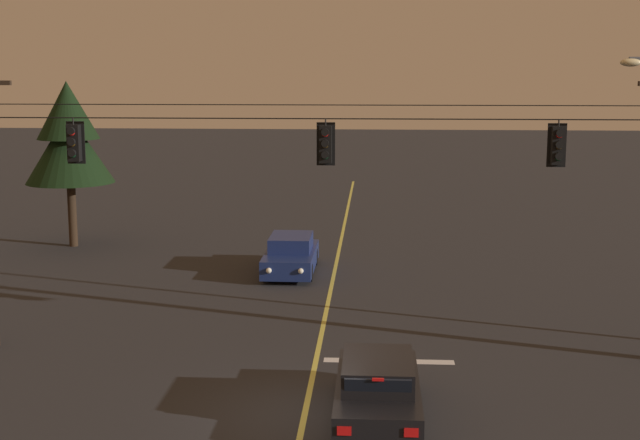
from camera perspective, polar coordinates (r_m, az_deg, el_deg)
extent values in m
plane|color=#28282B|center=(19.99, -0.99, -12.40)|extent=(180.00, 180.00, 0.00)
cube|color=#D1C64C|center=(29.75, 0.62, -4.88)|extent=(0.14, 60.00, 0.01)
cube|color=silver|center=(23.40, 4.45, -9.05)|extent=(3.40, 0.36, 0.01)
cylinder|color=black|center=(22.82, -0.16, 6.55)|extent=(17.84, 0.03, 0.03)
cylinder|color=black|center=(22.80, -0.16, 7.43)|extent=(17.84, 0.02, 0.02)
cylinder|color=black|center=(24.12, -15.63, 6.15)|extent=(0.04, 0.04, 0.18)
cube|color=black|center=(24.16, -15.57, 4.80)|extent=(0.32, 0.26, 0.96)
cube|color=black|center=(24.29, -15.45, 4.83)|extent=(0.48, 0.03, 1.12)
sphere|color=red|center=(23.98, -15.72, 5.45)|extent=(0.17, 0.17, 0.17)
cylinder|color=black|center=(23.94, -15.76, 5.55)|extent=(0.20, 0.10, 0.20)
sphere|color=#3D280A|center=(24.01, -15.69, 4.77)|extent=(0.17, 0.17, 0.17)
cylinder|color=black|center=(23.97, -15.73, 4.86)|extent=(0.20, 0.10, 0.20)
sphere|color=black|center=(24.03, -15.66, 4.08)|extent=(0.17, 0.17, 0.17)
cylinder|color=black|center=(23.99, -15.69, 4.18)|extent=(0.20, 0.10, 0.20)
cylinder|color=black|center=(22.81, 0.36, 6.32)|extent=(0.04, 0.04, 0.18)
cube|color=black|center=(22.86, 0.36, 4.89)|extent=(0.32, 0.26, 0.96)
cube|color=black|center=(23.00, 0.38, 4.93)|extent=(0.48, 0.03, 1.12)
sphere|color=red|center=(22.67, 0.34, 5.59)|extent=(0.17, 0.17, 0.17)
cylinder|color=black|center=(22.63, 0.33, 5.68)|extent=(0.20, 0.10, 0.20)
sphere|color=#3D280A|center=(22.70, 0.34, 4.86)|extent=(0.17, 0.17, 0.17)
cylinder|color=black|center=(22.65, 0.33, 4.96)|extent=(0.20, 0.10, 0.20)
sphere|color=black|center=(22.72, 0.34, 4.14)|extent=(0.17, 0.17, 0.17)
cylinder|color=black|center=(22.68, 0.33, 4.23)|extent=(0.20, 0.10, 0.20)
cylinder|color=black|center=(23.24, 15.14, 6.05)|extent=(0.04, 0.04, 0.18)
cube|color=black|center=(23.28, 15.08, 4.65)|extent=(0.32, 0.26, 0.96)
cube|color=black|center=(23.42, 15.01, 4.68)|extent=(0.48, 0.03, 1.12)
sphere|color=red|center=(23.10, 15.18, 5.32)|extent=(0.17, 0.17, 0.17)
cylinder|color=black|center=(23.06, 15.21, 5.42)|extent=(0.20, 0.10, 0.20)
sphere|color=#3D280A|center=(23.12, 15.15, 4.61)|extent=(0.17, 0.17, 0.17)
cylinder|color=black|center=(23.08, 15.18, 4.71)|extent=(0.20, 0.10, 0.20)
sphere|color=black|center=(23.15, 15.12, 3.90)|extent=(0.17, 0.17, 0.17)
cylinder|color=black|center=(23.10, 15.14, 4.00)|extent=(0.20, 0.10, 0.20)
cube|color=black|center=(19.65, 3.73, -11.24)|extent=(1.80, 4.30, 0.68)
cube|color=black|center=(19.33, 3.75, -9.68)|extent=(1.51, 2.15, 0.54)
cube|color=black|center=(20.22, 3.75, -8.79)|extent=(1.40, 0.21, 0.48)
cube|color=black|center=(18.33, 3.75, -10.79)|extent=(1.37, 0.18, 0.46)
cylinder|color=black|center=(20.98, 1.52, -10.37)|extent=(0.22, 0.64, 0.64)
cylinder|color=black|center=(20.99, 5.92, -10.42)|extent=(0.22, 0.64, 0.64)
cylinder|color=black|center=(18.50, 1.20, -13.23)|extent=(0.22, 0.64, 0.64)
cylinder|color=black|center=(18.51, 6.24, -13.28)|extent=(0.22, 0.64, 0.64)
cube|color=red|center=(17.62, 1.57, -13.44)|extent=(0.28, 0.03, 0.18)
cube|color=red|center=(17.63, 5.90, -13.48)|extent=(0.28, 0.03, 0.18)
cube|color=red|center=(18.15, 3.76, -10.23)|extent=(0.24, 0.04, 0.06)
cube|color=navy|center=(32.94, -1.90, -2.54)|extent=(1.80, 4.30, 0.68)
cube|color=navy|center=(32.93, -1.88, -1.45)|extent=(1.51, 2.15, 0.54)
cube|color=black|center=(32.02, -2.04, -1.78)|extent=(1.40, 0.21, 0.48)
cube|color=black|center=(33.97, -1.71, -1.10)|extent=(1.37, 0.18, 0.46)
cylinder|color=black|center=(31.62, -0.70, -3.40)|extent=(0.22, 0.64, 0.64)
cylinder|color=black|center=(31.78, -3.55, -3.36)|extent=(0.22, 0.64, 0.64)
cylinder|color=black|center=(34.21, -0.36, -2.38)|extent=(0.22, 0.64, 0.64)
cylinder|color=black|center=(34.36, -2.99, -2.34)|extent=(0.22, 0.64, 0.64)
sphere|color=white|center=(30.77, -1.25, -3.31)|extent=(0.20, 0.20, 0.20)
sphere|color=white|center=(30.88, -3.32, -3.27)|extent=(0.20, 0.20, 0.20)
ellipsoid|color=beige|center=(25.11, 19.39, 9.56)|extent=(0.56, 0.30, 0.22)
cylinder|color=#332316|center=(39.02, -15.68, 0.54)|extent=(0.36, 0.36, 3.01)
cone|color=black|center=(38.69, -15.87, 4.50)|extent=(3.70, 3.70, 2.96)
cone|color=black|center=(38.59, -15.98, 6.83)|extent=(2.59, 2.59, 2.40)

